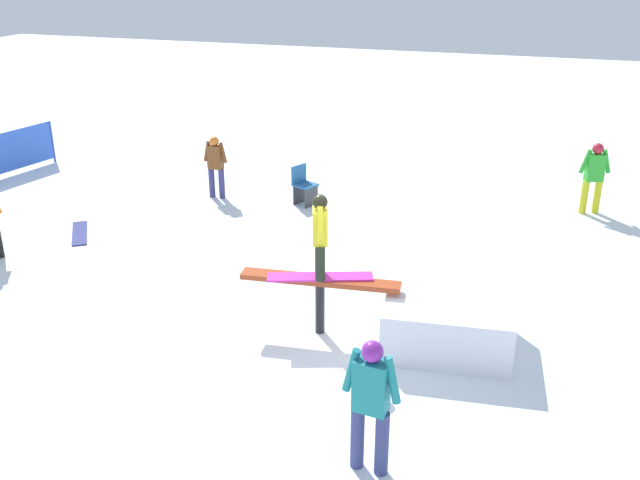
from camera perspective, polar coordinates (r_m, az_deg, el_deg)
ground_plane at (r=10.85m, az=-0.00°, el=-7.35°), size 60.00×60.00×0.00m
rail_feature at (r=10.49m, az=-0.00°, el=-3.76°), size 2.39×0.53×0.91m
snow_kicker_ramp at (r=10.49m, az=10.19°, el=-6.52°), size 1.95×1.68×0.75m
main_rider_on_rail at (r=10.17m, az=-0.00°, el=0.11°), size 1.55×0.78×1.29m
bystander_brown at (r=16.38m, az=-8.35°, el=6.07°), size 0.59×0.21×1.43m
bystander_green at (r=16.30m, az=21.08°, el=4.92°), size 0.68×0.33×1.55m
bystander_teal at (r=7.81m, az=4.09°, el=-12.64°), size 0.67×0.26×1.64m
loose_snowboard_navy at (r=15.17m, az=-18.68°, el=0.52°), size 0.98×1.24×0.02m
folding_chair at (r=15.90m, az=-1.31°, el=4.31°), size 0.58×0.58×0.88m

